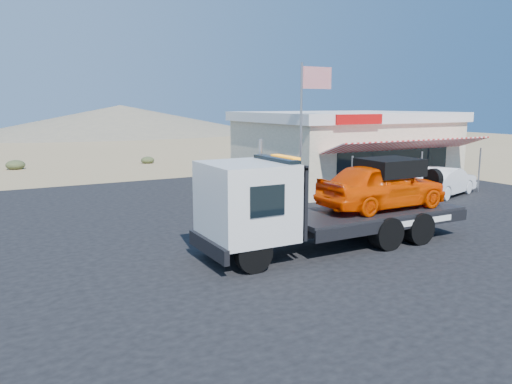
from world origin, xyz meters
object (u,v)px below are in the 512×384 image
Objects in this scene: white_sedan at (445,181)px; jerky_store at (344,147)px; flagpole at (306,118)px; tow_truck at (331,198)px.

jerky_store reaches higher than white_sedan.
flagpole is at bearing -141.21° from jerky_store.
jerky_store is (-1.81, 5.52, 1.28)m from white_sedan.
tow_truck is 11.08m from white_sedan.
flagpole reaches higher than jerky_store.
jerky_store is (8.30, 9.98, 0.44)m from tow_truck.
tow_truck is 2.06× the size of white_sedan.
white_sedan is at bearing -71.87° from jerky_store.
white_sedan is 8.05m from flagpole.
jerky_store is 1.73× the size of flagpole.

